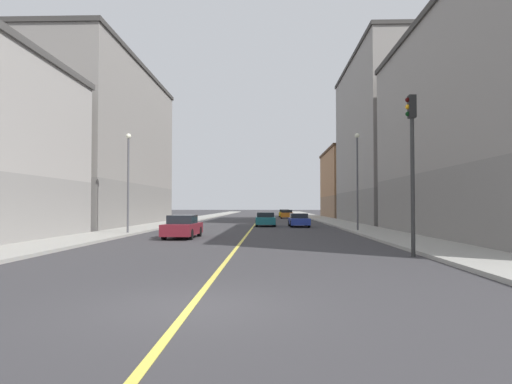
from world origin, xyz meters
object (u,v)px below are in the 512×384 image
at_px(car_orange, 287,214).
at_px(traffic_light_left_near, 412,153).
at_px(street_lamp_right_near, 128,172).
at_px(building_right_midblock, 93,146).
at_px(street_lamp_left_near, 357,171).
at_px(car_yellow, 285,213).
at_px(building_left_mid, 397,141).
at_px(car_teal, 266,219).
at_px(car_maroon, 183,227).
at_px(building_left_far, 359,184).
at_px(car_blue, 299,220).

bearing_deg(car_orange, traffic_light_left_near, -86.82).
relative_size(street_lamp_right_near, car_orange, 1.62).
distance_m(building_right_midblock, car_orange, 33.56).
xyz_separation_m(building_right_midblock, street_lamp_left_near, (24.60, -10.92, -3.45)).
relative_size(car_yellow, car_orange, 0.95).
bearing_deg(building_left_mid, street_lamp_left_near, -113.88).
bearing_deg(building_left_mid, car_teal, -149.65).
height_order(car_maroon, car_teal, car_maroon).
bearing_deg(car_maroon, car_teal, 72.91).
height_order(street_lamp_right_near, car_yellow, street_lamp_right_near).
distance_m(street_lamp_right_near, car_maroon, 6.45).
distance_m(traffic_light_left_near, car_teal, 26.85).
distance_m(building_left_mid, building_right_midblock, 33.74).
distance_m(building_right_midblock, car_yellow, 39.90).
relative_size(building_left_mid, traffic_light_left_near, 3.66).
xyz_separation_m(building_left_far, traffic_light_left_near, (-9.24, -57.56, -1.53)).
xyz_separation_m(car_yellow, car_orange, (0.10, -7.99, 0.02)).
distance_m(traffic_light_left_near, car_maroon, 15.11).
bearing_deg(building_left_far, car_orange, -157.89).
xyz_separation_m(building_right_midblock, car_orange, (20.66, 25.40, -7.36)).
bearing_deg(street_lamp_left_near, street_lamp_right_near, -168.06).
bearing_deg(car_teal, car_maroon, -107.09).
xyz_separation_m(street_lamp_right_near, car_blue, (12.50, 11.98, -3.69)).
bearing_deg(street_lamp_left_near, building_right_midblock, 156.07).
height_order(car_yellow, car_maroon, car_maroon).
bearing_deg(car_orange, building_right_midblock, -129.12).
bearing_deg(car_orange, street_lamp_right_near, -107.36).
distance_m(building_right_midblock, car_maroon, 22.72).
relative_size(building_left_mid, building_left_far, 1.25).
bearing_deg(street_lamp_right_near, street_lamp_left_near, 11.94).
distance_m(building_left_far, street_lamp_right_near, 51.05).
bearing_deg(street_lamp_left_near, building_left_mid, 66.12).
height_order(car_yellow, car_teal, car_teal).
relative_size(street_lamp_right_near, car_yellow, 1.70).
bearing_deg(building_left_far, street_lamp_left_near, -101.27).
relative_size(street_lamp_right_near, car_blue, 1.53).
height_order(building_left_mid, street_lamp_right_near, building_left_mid).
distance_m(building_left_far, car_blue, 35.25).
relative_size(building_left_mid, street_lamp_right_near, 3.41).
distance_m(building_left_mid, building_left_far, 23.01).
distance_m(building_left_far, car_yellow, 13.58).
bearing_deg(car_yellow, car_blue, -89.73).
relative_size(traffic_light_left_near, street_lamp_left_near, 0.87).
height_order(car_maroon, car_blue, car_maroon).
xyz_separation_m(traffic_light_left_near, car_yellow, (-3.02, 60.61, -3.44)).
distance_m(building_left_far, car_orange, 14.03).
distance_m(building_left_mid, car_maroon, 33.41).
height_order(car_orange, car_blue, car_orange).
xyz_separation_m(street_lamp_left_near, car_maroon, (-11.99, -6.50, -3.91)).
height_order(building_left_mid, car_maroon, building_left_mid).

